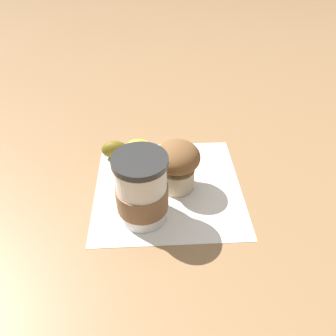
% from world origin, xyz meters
% --- Properties ---
extents(ground_plane, '(3.00, 3.00, 0.00)m').
position_xyz_m(ground_plane, '(0.00, 0.00, 0.00)').
color(ground_plane, '#936D47').
extents(paper_napkin, '(0.27, 0.27, 0.00)m').
position_xyz_m(paper_napkin, '(0.00, 0.00, 0.00)').
color(paper_napkin, white).
rests_on(paper_napkin, ground_plane).
extents(coffee_cup, '(0.08, 0.08, 0.12)m').
position_xyz_m(coffee_cup, '(-0.07, 0.04, 0.06)').
color(coffee_cup, white).
rests_on(coffee_cup, paper_napkin).
extents(muffin, '(0.08, 0.08, 0.09)m').
position_xyz_m(muffin, '(0.00, -0.02, 0.05)').
color(muffin, beige).
rests_on(muffin, paper_napkin).
extents(banana, '(0.08, 0.15, 0.04)m').
position_xyz_m(banana, '(0.08, 0.05, 0.02)').
color(banana, yellow).
rests_on(banana, paper_napkin).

